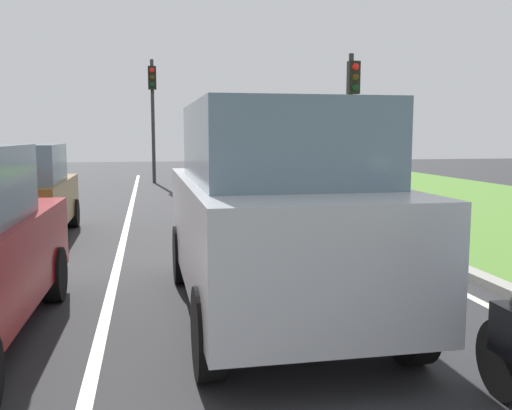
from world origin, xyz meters
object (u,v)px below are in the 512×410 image
traffic_light_near_right (352,102)px  car_hatchback_far (21,193)px  car_suv_ahead (273,209)px  traffic_light_far_median (153,100)px

traffic_light_near_right → car_hatchback_far: bearing=-151.7°
car_suv_ahead → traffic_light_far_median: (-1.09, 17.35, 2.13)m
car_suv_ahead → traffic_light_far_median: 17.51m
traffic_light_near_right → car_suv_ahead: bearing=-114.6°
traffic_light_far_median → traffic_light_near_right: bearing=-55.2°
car_hatchback_far → traffic_light_near_right: bearing=27.5°
car_hatchback_far → traffic_light_far_median: traffic_light_far_median is taller
car_suv_ahead → traffic_light_far_median: bearing=93.1°
car_hatchback_far → traffic_light_near_right: (7.99, 4.31, 1.98)m
car_suv_ahead → car_hatchback_far: bearing=124.4°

